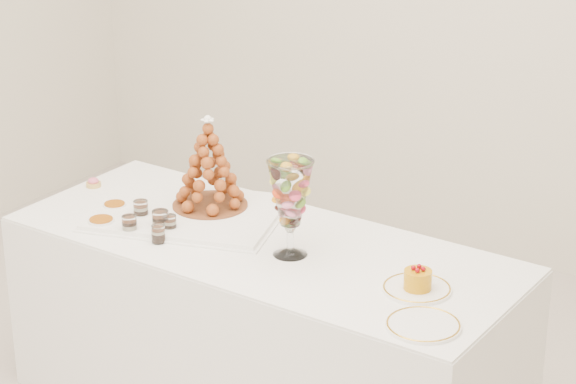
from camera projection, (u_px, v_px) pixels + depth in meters
The scene contains 15 objects.
buffet_table at pixel (264, 330), 3.90m from camera, with size 1.79×0.74×0.67m.
lace_tray at pixel (188, 213), 3.98m from camera, with size 0.64×0.48×0.02m, color white.
macaron_vase at pixel (290, 194), 3.60m from camera, with size 0.15×0.15×0.33m.
cake_plate at pixel (417, 289), 3.44m from camera, with size 0.21×0.21×0.01m, color white.
spare_plate at pixel (423, 325), 3.22m from camera, with size 0.22×0.22×0.01m, color white.
pink_tart at pixel (93, 183), 4.23m from camera, with size 0.06×0.06×0.04m.
verrine_a at pixel (141, 210), 3.93m from camera, with size 0.05×0.05×0.07m, color white.
verrine_b at pixel (161, 221), 3.83m from camera, with size 0.06×0.06×0.08m, color white.
verrine_c at pixel (170, 224), 3.83m from camera, with size 0.05×0.05×0.06m, color white.
verrine_d at pixel (130, 225), 3.81m from camera, with size 0.05×0.05×0.07m, color white.
verrine_e at pixel (158, 234), 3.75m from camera, with size 0.05×0.05×0.06m, color white.
ramekin_back at pixel (115, 207), 4.02m from camera, with size 0.08×0.08×0.03m, color white.
ramekin_front at pixel (101, 223), 3.88m from camera, with size 0.09×0.09×0.03m, color white.
croquembouche at pixel (209, 163), 3.95m from camera, with size 0.28×0.28×0.34m.
mousse_cake at pixel (418, 279), 3.42m from camera, with size 0.09×0.09×0.08m.
Camera 1 is at (1.87, -2.51, 2.24)m, focal length 70.00 mm.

